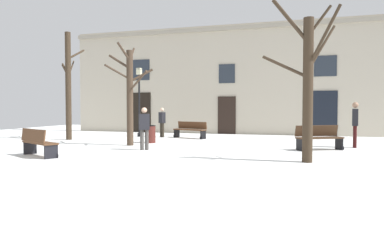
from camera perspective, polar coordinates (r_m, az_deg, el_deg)
The scene contains 13 objects.
ground_plane at distance 12.77m, azimuth -2.27°, elevation -5.14°, with size 32.19×32.19×0.00m, color white.
building_facade at distance 21.61m, azimuth 5.52°, elevation 6.65°, with size 20.12×0.60×6.56m.
tree_center at distance 10.78m, azimuth 18.16°, elevation 5.74°, with size 2.19×1.34×4.76m.
tree_left_of_center at distance 18.55m, azimuth -19.36°, elevation 5.52°, with size 1.15×1.49×5.30m.
tree_foreground at distance 15.03m, azimuth -10.05°, elevation 4.36°, with size 2.20×1.63×4.22m.
streetlamp at distance 19.54m, azimuth -8.54°, elevation 4.18°, with size 0.30×0.30×3.82m.
litter_bin at distance 16.02m, azimuth -6.78°, elevation -2.26°, with size 0.51×0.51×0.79m.
bench_near_lamp at distance 12.53m, azimuth -23.64°, elevation -3.33°, with size 1.75×1.21×0.91m.
bench_facing_shops at distance 14.04m, azimuth 19.82°, elevation -2.66°, with size 1.80×1.29×0.93m.
bench_near_center_tree at distance 18.34m, azimuth -0.28°, elevation -1.54°, with size 1.92×1.13×0.86m.
person_strolling at distance 15.39m, azimuth 24.88°, elevation -0.30°, with size 0.27×0.41×1.81m.
person_near_bench at distance 18.95m, azimuth -4.88°, elevation -0.17°, with size 0.43×0.41×1.58m.
person_crossing_plaza at distance 13.30m, azimuth -7.72°, elevation -1.08°, with size 0.44×0.37×1.60m.
Camera 1 is at (4.04, -12.01, 1.60)m, focal length 32.97 mm.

